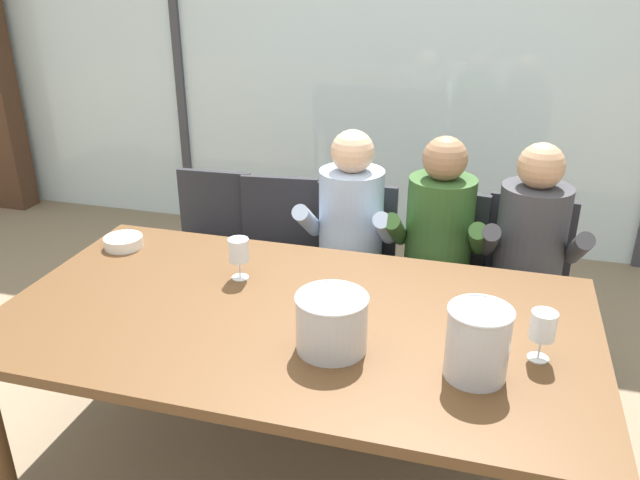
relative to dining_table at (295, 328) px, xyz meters
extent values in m
plane|color=#847056|center=(0.00, 1.00, -0.66)|extent=(14.00, 14.00, 0.00)
cube|color=silver|center=(0.00, 2.44, 0.64)|extent=(7.38, 0.03, 2.60)
cube|color=#38383D|center=(-1.66, 2.42, 0.64)|extent=(0.06, 0.06, 2.60)
cube|color=#568942|center=(0.00, 5.59, 0.41)|extent=(13.38, 2.40, 2.14)
cube|color=brown|center=(0.00, 0.00, 0.04)|extent=(2.18, 1.19, 0.04)
cylinder|color=brown|center=(-0.99, 0.50, -0.32)|extent=(0.07, 0.07, 0.68)
cylinder|color=brown|center=(0.99, 0.50, -0.32)|extent=(0.07, 0.07, 0.68)
cube|color=#232328|center=(-0.81, 0.90, -0.23)|extent=(0.46, 0.46, 0.03)
cube|color=#232328|center=(-0.81, 1.10, -0.01)|extent=(0.42, 0.06, 0.42)
cylinder|color=#232328|center=(-0.99, 0.70, -0.45)|extent=(0.04, 0.04, 0.42)
cylinder|color=#232328|center=(-0.61, 0.72, -0.45)|extent=(0.04, 0.04, 0.42)
cylinder|color=#232328|center=(-1.00, 1.08, -0.45)|extent=(0.04, 0.04, 0.42)
cylinder|color=#232328|center=(-0.62, 1.10, -0.45)|extent=(0.04, 0.04, 0.42)
cube|color=#232328|center=(-0.41, 0.90, -0.23)|extent=(0.49, 0.49, 0.03)
cube|color=#232328|center=(-0.44, 1.10, -0.01)|extent=(0.42, 0.08, 0.42)
cylinder|color=#232328|center=(-0.58, 0.69, -0.45)|extent=(0.04, 0.04, 0.42)
cylinder|color=#232328|center=(-0.20, 0.73, -0.45)|extent=(0.04, 0.04, 0.42)
cylinder|color=#232328|center=(-0.62, 1.07, -0.45)|extent=(0.04, 0.04, 0.42)
cylinder|color=#232328|center=(-0.25, 1.11, -0.45)|extent=(0.04, 0.04, 0.42)
cube|color=#232328|center=(0.00, 0.89, -0.23)|extent=(0.46, 0.46, 0.03)
cube|color=#232328|center=(-0.01, 1.09, -0.01)|extent=(0.42, 0.05, 0.42)
cylinder|color=#232328|center=(-0.18, 0.70, -0.45)|extent=(0.04, 0.04, 0.42)
cylinder|color=#232328|center=(0.20, 0.71, -0.45)|extent=(0.04, 0.04, 0.42)
cylinder|color=#232328|center=(-0.20, 1.08, -0.45)|extent=(0.04, 0.04, 0.42)
cylinder|color=#232328|center=(0.18, 1.09, -0.45)|extent=(0.04, 0.04, 0.42)
cube|color=#232328|center=(0.42, 0.93, -0.23)|extent=(0.50, 0.50, 0.03)
cube|color=#232328|center=(0.45, 1.13, -0.01)|extent=(0.42, 0.10, 0.42)
cylinder|color=#232328|center=(0.21, 0.77, -0.45)|extent=(0.04, 0.04, 0.42)
cylinder|color=#232328|center=(0.58, 0.71, -0.45)|extent=(0.04, 0.04, 0.42)
cylinder|color=#232328|center=(0.26, 1.14, -0.45)|extent=(0.04, 0.04, 0.42)
cylinder|color=#232328|center=(0.64, 1.09, -0.45)|extent=(0.04, 0.04, 0.42)
cube|color=#232328|center=(0.84, 0.94, -0.23)|extent=(0.49, 0.49, 0.03)
cube|color=#232328|center=(0.86, 1.14, -0.01)|extent=(0.42, 0.09, 0.42)
cylinder|color=#232328|center=(0.62, 0.77, -0.45)|extent=(0.04, 0.04, 0.42)
cylinder|color=#232328|center=(1.00, 0.73, -0.45)|extent=(0.04, 0.04, 0.42)
cylinder|color=#232328|center=(0.67, 1.15, -0.45)|extent=(0.04, 0.04, 0.42)
cylinder|color=#232328|center=(1.05, 1.10, -0.45)|extent=(0.04, 0.04, 0.42)
cylinder|color=#9EB2D1|center=(-0.01, 0.95, 0.06)|extent=(0.33, 0.33, 0.52)
sphere|color=#DBAD89|center=(-0.01, 0.95, 0.42)|extent=(0.21, 0.21, 0.21)
cube|color=#47423D|center=(-0.09, 0.74, -0.20)|extent=(0.14, 0.40, 0.13)
cube|color=#47423D|center=(0.09, 0.75, -0.20)|extent=(0.14, 0.40, 0.13)
cylinder|color=#47423D|center=(-0.09, 0.54, -0.44)|extent=(0.10, 0.10, 0.44)
cylinder|color=#47423D|center=(0.09, 0.55, -0.44)|extent=(0.10, 0.10, 0.44)
cylinder|color=#9EB2D1|center=(-0.19, 0.82, 0.09)|extent=(0.09, 0.33, 0.26)
cylinder|color=#9EB2D1|center=(0.19, 0.83, 0.09)|extent=(0.09, 0.33, 0.26)
cylinder|color=#2D5123|center=(0.43, 0.95, 0.06)|extent=(0.33, 0.33, 0.52)
sphere|color=#936B4C|center=(0.43, 0.95, 0.42)|extent=(0.21, 0.21, 0.21)
cube|color=#47423D|center=(0.34, 0.75, -0.20)|extent=(0.14, 0.40, 0.13)
cube|color=#47423D|center=(0.52, 0.74, -0.20)|extent=(0.14, 0.40, 0.13)
cylinder|color=#47423D|center=(0.33, 0.55, -0.44)|extent=(0.10, 0.10, 0.44)
cylinder|color=#47423D|center=(0.51, 0.54, -0.44)|extent=(0.10, 0.10, 0.44)
cylinder|color=#2D5123|center=(0.24, 0.83, 0.09)|extent=(0.09, 0.33, 0.26)
cylinder|color=#2D5123|center=(0.62, 0.82, 0.09)|extent=(0.09, 0.33, 0.26)
cylinder|color=#38383D|center=(0.85, 0.95, 0.06)|extent=(0.33, 0.33, 0.52)
sphere|color=tan|center=(0.85, 0.95, 0.42)|extent=(0.21, 0.21, 0.21)
cube|color=#47423D|center=(0.77, 0.74, -0.20)|extent=(0.15, 0.40, 0.13)
cube|color=#47423D|center=(0.95, 0.75, -0.20)|extent=(0.15, 0.40, 0.13)
cylinder|color=#47423D|center=(0.78, 0.54, -0.44)|extent=(0.10, 0.10, 0.44)
cylinder|color=#47423D|center=(0.96, 0.55, -0.44)|extent=(0.10, 0.10, 0.44)
cylinder|color=#38383D|center=(0.67, 0.82, 0.09)|extent=(0.09, 0.33, 0.26)
cylinder|color=#38383D|center=(1.05, 0.83, 0.09)|extent=(0.09, 0.33, 0.26)
cylinder|color=#B7B7BC|center=(0.66, -0.21, 0.18)|extent=(0.20, 0.20, 0.23)
torus|color=silver|center=(0.66, -0.21, 0.29)|extent=(0.20, 0.20, 0.01)
cylinder|color=#B7B7BC|center=(0.19, -0.18, 0.16)|extent=(0.24, 0.24, 0.19)
torus|color=silver|center=(0.19, -0.18, 0.25)|extent=(0.25, 0.25, 0.01)
cylinder|color=silver|center=(-0.93, 0.36, 0.09)|extent=(0.17, 0.17, 0.05)
cylinder|color=silver|center=(0.86, -0.06, 0.06)|extent=(0.07, 0.07, 0.00)
cylinder|color=silver|center=(0.86, -0.06, 0.10)|extent=(0.01, 0.01, 0.07)
cylinder|color=silver|center=(0.86, -0.06, 0.19)|extent=(0.08, 0.08, 0.09)
cylinder|color=#560C1E|center=(0.86, -0.06, 0.16)|extent=(0.07, 0.07, 0.04)
cylinder|color=silver|center=(-0.30, 0.22, 0.06)|extent=(0.07, 0.07, 0.00)
cylinder|color=silver|center=(-0.30, 0.22, 0.10)|extent=(0.01, 0.01, 0.07)
cylinder|color=silver|center=(-0.30, 0.22, 0.19)|extent=(0.08, 0.08, 0.09)
cylinder|color=#560C1E|center=(-0.30, 0.22, 0.16)|extent=(0.07, 0.07, 0.04)
camera|label=1|loc=(0.65, -1.95, 1.27)|focal=35.96mm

